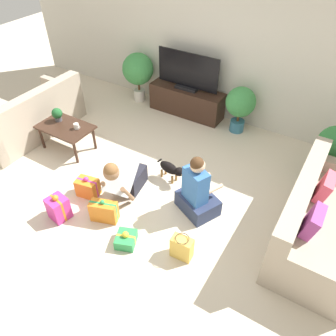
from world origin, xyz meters
TOP-DOWN VIEW (x-y plane):
  - ground_plane at (0.00, 0.00)m, footprint 16.00×16.00m
  - wall_back at (0.00, 2.63)m, footprint 8.40×0.06m
  - sofa_left at (-2.40, 0.37)m, footprint 0.90×1.89m
  - sofa_right at (2.40, 0.57)m, footprint 0.90×1.89m
  - coffee_table at (-1.51, 0.37)m, footprint 0.87×0.55m
  - tv_console at (-0.40, 2.36)m, footprint 1.41×0.41m
  - tv at (-0.40, 2.36)m, footprint 1.18×0.20m
  - potted_plant_corner_right at (2.25, 1.87)m, footprint 0.52×0.52m
  - potted_plant_back_right at (0.66, 2.31)m, footprint 0.51×0.51m
  - potted_plant_back_left at (-1.45, 2.31)m, footprint 0.60×0.60m
  - person_kneeling at (-0.04, -0.04)m, footprint 0.43×0.82m
  - person_sitting at (0.93, 0.24)m, footprint 0.64×0.61m
  - dog at (0.34, 0.58)m, footprint 0.51×0.21m
  - gift_box_a at (0.46, -0.69)m, footprint 0.31×0.32m
  - gift_box_b at (-0.01, -0.52)m, footprint 0.38×0.27m
  - gift_box_c at (-0.50, -0.29)m, footprint 0.33×0.25m
  - gift_box_d at (-0.54, -0.80)m, footprint 0.28×0.27m
  - gift_bag_a at (1.12, -0.49)m, footprint 0.26×0.17m
  - mug at (-1.30, 0.42)m, footprint 0.12×0.08m
  - tabletop_plant at (-1.72, 0.44)m, footprint 0.17×0.17m

SIDE VIEW (x-z plane):
  - ground_plane at x=0.00m, z-range 0.00..0.00m
  - gift_box_a at x=0.46m, z-range -0.03..0.17m
  - gift_box_c at x=-0.50m, z-range -0.03..0.30m
  - gift_box_b at x=-0.01m, z-range -0.03..0.32m
  - gift_bag_a at x=1.12m, z-range -0.01..0.32m
  - gift_box_d at x=-0.54m, z-range -0.03..0.36m
  - dog at x=0.34m, z-range 0.05..0.37m
  - tv_console at x=-0.40m, z-range 0.00..0.51m
  - sofa_left at x=-2.40m, z-range -0.13..0.72m
  - sofa_right at x=2.40m, z-range -0.13..0.73m
  - person_sitting at x=0.93m, z-range -0.13..0.79m
  - person_kneeling at x=-0.04m, z-range -0.04..0.74m
  - coffee_table at x=-1.51m, z-range 0.16..0.59m
  - mug at x=-1.30m, z-range 0.43..0.52m
  - potted_plant_corner_right at x=2.25m, z-range 0.09..0.94m
  - potted_plant_back_right at x=0.66m, z-range 0.12..0.94m
  - tabletop_plant at x=-1.72m, z-range 0.44..0.66m
  - potted_plant_back_left at x=-1.45m, z-range 0.15..1.12m
  - tv at x=-0.40m, z-range 0.48..1.15m
  - wall_back at x=0.00m, z-range 0.00..2.60m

